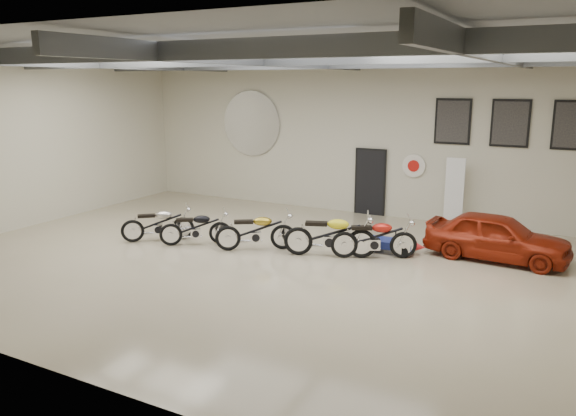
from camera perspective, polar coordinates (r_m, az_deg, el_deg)
The scene contains 19 objects.
floor at distance 13.60m, azimuth -2.39°, elevation -5.51°, with size 16.00×12.00×0.01m, color tan.
ceiling at distance 12.94m, azimuth -2.60°, elevation 16.02°, with size 16.00×12.00×0.01m, color slate.
back_wall at distance 18.42m, azimuth 7.08°, elevation 7.17°, with size 16.00×0.02×5.00m, color beige.
left_wall at distance 18.41m, azimuth -24.63°, elevation 6.11°, with size 0.02×12.00×5.00m, color beige.
ceiling_beams at distance 12.92m, azimuth -2.59°, elevation 14.92°, with size 15.80×11.80×0.32m, color #575A5F, non-canonical shape.
door at distance 18.40m, azimuth 8.36°, elevation 2.56°, with size 0.92×0.08×2.10m, color black.
logo_plaque at distance 20.13m, azimuth -3.75°, elevation 8.56°, with size 2.30×0.06×1.16m, color silver, non-canonical shape.
poster_left at distance 17.49m, azimuth 16.40°, elevation 8.44°, with size 1.05×0.08×1.35m, color black, non-canonical shape.
poster_mid at distance 17.24m, azimuth 21.65°, elevation 8.01°, with size 1.05×0.08×1.35m, color black, non-canonical shape.
poster_right at distance 17.13m, azimuth 27.00°, elevation 7.50°, with size 1.05×0.08×1.35m, color black, non-canonical shape.
oil_sign at distance 17.88m, azimuth 12.66°, elevation 4.21°, with size 0.72×0.10×0.72m, color white, non-canonical shape.
banner_stand at distance 17.26m, azimuth 16.52°, elevation 1.35°, with size 0.55×0.22×2.01m, color white, non-canonical shape.
motorcycle_silver at distance 15.65m, azimuth -13.10°, elevation -1.49°, with size 1.91×0.59×1.00m, color silver, non-canonical shape.
motorcycle_black at distance 15.08m, azimuth -9.38°, elevation -1.93°, with size 1.86×0.58×0.97m, color silver, non-canonical shape.
motorcycle_gold at distance 14.43m, azimuth -3.32°, elevation -2.26°, with size 2.02×0.63×1.05m, color silver, non-canonical shape.
motorcycle_yellow at distance 13.89m, azimuth 4.26°, elevation -2.64°, with size 2.24×0.69×1.16m, color silver, non-canonical shape.
motorcycle_red at distance 13.90m, azimuth 8.73°, elevation -2.93°, with size 2.07×0.64×1.08m, color silver, non-canonical shape.
go_kart at distance 14.49m, azimuth 10.61°, elevation -3.32°, with size 1.67×0.75×0.61m, color navy, non-canonical shape.
vintage_car at distance 14.55m, azimuth 20.47°, elevation -2.73°, with size 3.39×1.37×1.15m, color maroon.
Camera 1 is at (6.56, -11.13, 4.25)m, focal length 35.00 mm.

